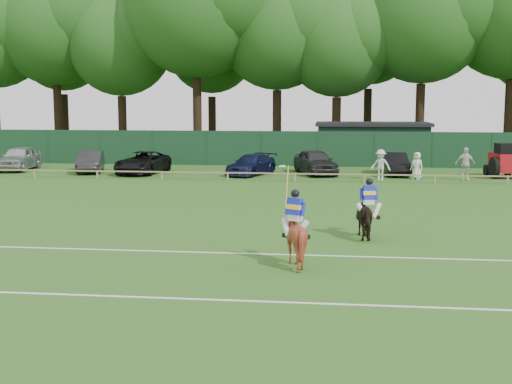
# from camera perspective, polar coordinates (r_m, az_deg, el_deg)

# --- Properties ---
(ground) EXTENTS (160.00, 160.00, 0.00)m
(ground) POSITION_cam_1_polar(r_m,az_deg,el_deg) (22.51, -2.19, -4.55)
(ground) COLOR #1E4C14
(ground) RESTS_ON ground
(horse_dark) EXTENTS (1.10, 1.89, 1.50)m
(horse_dark) POSITION_cam_1_polar(r_m,az_deg,el_deg) (23.97, 9.36, -2.05)
(horse_dark) COLOR black
(horse_dark) RESTS_ON ground
(horse_chestnut) EXTENTS (1.88, 1.95, 1.67)m
(horse_chestnut) POSITION_cam_1_polar(r_m,az_deg,el_deg) (19.84, 3.25, -3.77)
(horse_chestnut) COLOR maroon
(horse_chestnut) RESTS_ON ground
(sedan_silver) EXTENTS (2.38, 4.94, 1.63)m
(sedan_silver) POSITION_cam_1_polar(r_m,az_deg,el_deg) (48.88, -19.12, 2.68)
(sedan_silver) COLOR #B1B4B6
(sedan_silver) RESTS_ON ground
(sedan_grey) EXTENTS (2.55, 4.54, 1.42)m
(sedan_grey) POSITION_cam_1_polar(r_m,az_deg,el_deg) (46.19, -13.65, 2.49)
(sedan_grey) COLOR #28282A
(sedan_grey) RESTS_ON ground
(suv_black) EXTENTS (2.88, 5.31, 1.41)m
(suv_black) POSITION_cam_1_polar(r_m,az_deg,el_deg) (44.78, -9.42, 2.44)
(suv_black) COLOR black
(suv_black) RESTS_ON ground
(sedan_navy) EXTENTS (3.26, 4.80, 1.29)m
(sedan_navy) POSITION_cam_1_polar(r_m,az_deg,el_deg) (43.33, -0.39, 2.29)
(sedan_navy) COLOR #13193E
(sedan_navy) RESTS_ON ground
(hatch_grey) EXTENTS (3.37, 5.05, 1.60)m
(hatch_grey) POSITION_cam_1_polar(r_m,az_deg,el_deg) (43.74, 4.98, 2.51)
(hatch_grey) COLOR #2C2C2E
(hatch_grey) RESTS_ON ground
(estate_black) EXTENTS (1.82, 4.33, 1.39)m
(estate_black) POSITION_cam_1_polar(r_m,az_deg,el_deg) (44.18, 11.47, 2.30)
(estate_black) COLOR black
(estate_black) RESTS_ON ground
(spectator_left) EXTENTS (1.32, 0.97, 1.82)m
(spectator_left) POSITION_cam_1_polar(r_m,az_deg,el_deg) (41.10, 10.34, 2.23)
(spectator_left) COLOR beige
(spectator_left) RESTS_ON ground
(spectator_mid) EXTENTS (1.19, 0.58, 1.96)m
(spectator_mid) POSITION_cam_1_polar(r_m,az_deg,el_deg) (42.22, 17.03, 2.25)
(spectator_mid) COLOR beige
(spectator_mid) RESTS_ON ground
(spectator_right) EXTENTS (0.95, 0.88, 1.63)m
(spectator_right) POSITION_cam_1_polar(r_m,az_deg,el_deg) (42.07, 13.26, 2.15)
(spectator_right) COLOR silver
(spectator_right) RESTS_ON ground
(rider_dark) EXTENTS (0.93, 0.44, 1.41)m
(rider_dark) POSITION_cam_1_polar(r_m,az_deg,el_deg) (23.85, 9.40, -0.41)
(rider_dark) COLOR silver
(rider_dark) RESTS_ON ground
(rider_chestnut) EXTENTS (0.89, 0.79, 2.05)m
(rider_chestnut) POSITION_cam_1_polar(r_m,az_deg,el_deg) (19.70, 3.24, -1.64)
(rider_chestnut) COLOR silver
(rider_chestnut) RESTS_ON ground
(pitch_lines) EXTENTS (60.00, 5.10, 0.01)m
(pitch_lines) POSITION_cam_1_polar(r_m,az_deg,el_deg) (19.15, -3.85, -6.75)
(pitch_lines) COLOR silver
(pitch_lines) RESTS_ON ground
(pitch_rail) EXTENTS (62.10, 0.10, 0.50)m
(pitch_rail) POSITION_cam_1_polar(r_m,az_deg,el_deg) (40.10, 1.86, 1.55)
(pitch_rail) COLOR #997F5B
(pitch_rail) RESTS_ON ground
(perimeter_fence) EXTENTS (92.08, 0.08, 2.50)m
(perimeter_fence) POSITION_cam_1_polar(r_m,az_deg,el_deg) (48.96, 2.79, 3.63)
(perimeter_fence) COLOR #14351E
(perimeter_fence) RESTS_ON ground
(utility_shed) EXTENTS (8.40, 4.40, 3.04)m
(utility_shed) POSITION_cam_1_polar(r_m,az_deg,el_deg) (51.87, 9.68, 4.08)
(utility_shed) COLOR #14331E
(utility_shed) RESTS_ON ground
(tree_row) EXTENTS (96.00, 12.00, 21.00)m
(tree_row) POSITION_cam_1_polar(r_m,az_deg,el_deg) (56.93, 5.38, 2.92)
(tree_row) COLOR #26561C
(tree_row) RESTS_ON ground
(tractor) EXTENTS (1.99, 2.71, 2.11)m
(tractor) POSITION_cam_1_polar(r_m,az_deg,el_deg) (44.39, 19.96, 2.41)
(tractor) COLOR #AE1018
(tractor) RESTS_ON ground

